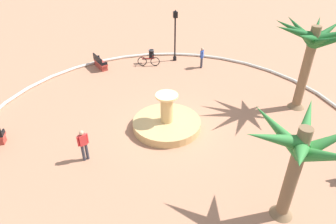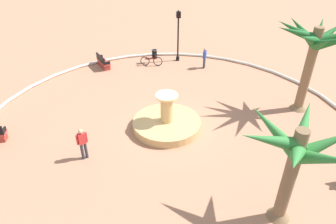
{
  "view_description": "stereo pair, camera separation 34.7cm",
  "coord_description": "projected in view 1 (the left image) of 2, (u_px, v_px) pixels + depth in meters",
  "views": [
    {
      "loc": [
        2.21,
        13.49,
        9.82
      ],
      "look_at": [
        0.03,
        0.0,
        1.0
      ],
      "focal_mm": 32.55,
      "sensor_mm": 36.0,
      "label": 1
    },
    {
      "loc": [
        1.87,
        13.54,
        9.82
      ],
      "look_at": [
        0.03,
        0.0,
        1.0
      ],
      "focal_mm": 32.55,
      "sensor_mm": 36.0,
      "label": 2
    }
  ],
  "objects": [
    {
      "name": "bicycle_red_frame",
      "position": [
        149.0,
        61.0,
        23.51
      ],
      "size": [
        1.7,
        0.5,
        0.94
      ],
      "color": "black",
      "rests_on": "ground"
    },
    {
      "name": "person_cyclist_photo",
      "position": [
        83.0,
        144.0,
        14.08
      ],
      "size": [
        0.49,
        0.32,
        1.69
      ],
      "color": "#33333D",
      "rests_on": "ground"
    },
    {
      "name": "palm_tree_near_fountain",
      "position": [
        299.0,
        152.0,
        10.18
      ],
      "size": [
        4.1,
        3.75,
        4.41
      ],
      "color": "brown",
      "rests_on": "ground"
    },
    {
      "name": "trash_bin",
      "position": [
        151.0,
        54.0,
        24.73
      ],
      "size": [
        0.46,
        0.46,
        0.73
      ],
      "color": "black",
      "rests_on": "ground"
    },
    {
      "name": "bench_southeast",
      "position": [
        100.0,
        64.0,
        23.18
      ],
      "size": [
        1.11,
        1.66,
        1.0
      ],
      "color": "#B73D33",
      "rests_on": "ground"
    },
    {
      "name": "person_cyclist_helmet",
      "position": [
        202.0,
        57.0,
        22.95
      ],
      "size": [
        0.33,
        0.48,
        1.6
      ],
      "color": "#33333D",
      "rests_on": "ground"
    },
    {
      "name": "palm_tree_by_curb",
      "position": [
        312.0,
        45.0,
        16.47
      ],
      "size": [
        4.44,
        4.28,
        5.25
      ],
      "color": "brown",
      "rests_on": "ground"
    },
    {
      "name": "plaza_curb",
      "position": [
        169.0,
        126.0,
        16.76
      ],
      "size": [
        20.97,
        20.97,
        0.2
      ],
      "primitive_type": "torus",
      "color": "silver",
      "rests_on": "ground"
    },
    {
      "name": "ground_plane",
      "position": [
        169.0,
        127.0,
        16.82
      ],
      "size": [
        80.0,
        80.0,
        0.0
      ],
      "primitive_type": "plane",
      "color": "tan"
    },
    {
      "name": "lamppost",
      "position": [
        175.0,
        32.0,
        23.33
      ],
      "size": [
        0.32,
        0.32,
        4.01
      ],
      "color": "black",
      "rests_on": "ground"
    },
    {
      "name": "fountain",
      "position": [
        167.0,
        123.0,
        16.63
      ],
      "size": [
        3.71,
        3.71,
        2.07
      ],
      "color": "tan",
      "rests_on": "ground"
    }
  ]
}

